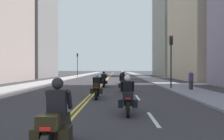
{
  "coord_description": "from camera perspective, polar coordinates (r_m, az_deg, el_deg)",
  "views": [
    {
      "loc": [
        1.8,
        -0.0,
        1.86
      ],
      "look_at": [
        1.35,
        19.75,
        1.74
      ],
      "focal_mm": 34.78,
      "sensor_mm": 36.0,
      "label": 1
    }
  ],
  "objects": [
    {
      "name": "ground_plane",
      "position": [
        48.07,
        -0.86,
        -1.87
      ],
      "size": [
        264.0,
        264.0,
        0.0
      ],
      "primitive_type": "plane",
      "color": "#353137"
    },
    {
      "name": "sidewalk_left",
      "position": [
        48.98,
        -9.97,
        -1.77
      ],
      "size": [
        3.0,
        144.0,
        0.12
      ],
      "primitive_type": "cube",
      "color": "#A09B97",
      "rests_on": "ground"
    },
    {
      "name": "sidewalk_right",
      "position": [
        48.41,
        8.36,
        -1.79
      ],
      "size": [
        3.0,
        144.0,
        0.12
      ],
      "primitive_type": "cube",
      "color": "gray",
      "rests_on": "ground"
    },
    {
      "name": "centreline_yellow_inner",
      "position": [
        48.08,
        -1.0,
        -1.87
      ],
      "size": [
        0.12,
        132.0,
        0.01
      ],
      "primitive_type": "cube",
      "color": "yellow",
      "rests_on": "ground"
    },
    {
      "name": "centreline_yellow_outer",
      "position": [
        48.07,
        -0.72,
        -1.87
      ],
      "size": [
        0.12,
        132.0,
        0.01
      ],
      "primitive_type": "cube",
      "color": "yellow",
      "rests_on": "ground"
    },
    {
      "name": "lane_dashes_white",
      "position": [
        29.09,
        3.92,
        -3.31
      ],
      "size": [
        0.14,
        56.4,
        0.01
      ],
      "color": "silver",
      "rests_on": "ground"
    },
    {
      "name": "building_right_1",
      "position": [
        40.26,
        22.65,
        9.58
      ],
      "size": [
        7.89,
        16.76,
        16.68
      ],
      "color": "tan",
      "rests_on": "ground"
    },
    {
      "name": "building_left_2",
      "position": [
        50.45,
        -19.96,
        16.6
      ],
      "size": [
        6.83,
        13.35,
        31.99
      ],
      "color": "#999291",
      "rests_on": "ground"
    },
    {
      "name": "building_right_2",
      "position": [
        58.8,
        14.84,
        10.21
      ],
      "size": [
        6.09,
        17.01,
        23.9
      ],
      "color": "gray",
      "rests_on": "ground"
    },
    {
      "name": "motorcycle_0",
      "position": [
        5.0,
        -14.4,
        -13.51
      ],
      "size": [
        0.76,
        2.13,
        1.66
      ],
      "rotation": [
        0.0,
        0.0,
        -0.01
      ],
      "color": "black",
      "rests_on": "ground"
    },
    {
      "name": "motorcycle_1",
      "position": [
        9.02,
        4.08,
        -7.35
      ],
      "size": [
        0.77,
        2.2,
        1.61
      ],
      "rotation": [
        0.0,
        0.0,
        -0.02
      ],
      "color": "black",
      "rests_on": "ground"
    },
    {
      "name": "motorcycle_2",
      "position": [
        13.68,
        -3.98,
        -4.75
      ],
      "size": [
        0.77,
        2.21,
        1.59
      ],
      "rotation": [
        0.0,
        0.0,
        0.01
      ],
      "color": "black",
      "rests_on": "ground"
    },
    {
      "name": "motorcycle_3",
      "position": [
        17.66,
        2.9,
        -3.57
      ],
      "size": [
        0.76,
        2.13,
        1.61
      ],
      "rotation": [
        0.0,
        0.0,
        -0.0
      ],
      "color": "black",
      "rests_on": "ground"
    },
    {
      "name": "motorcycle_4",
      "position": [
        22.14,
        -2.18,
        -2.82
      ],
      "size": [
        0.76,
        2.22,
        1.59
      ],
      "rotation": [
        0.0,
        0.0,
        -0.01
      ],
      "color": "black",
      "rests_on": "ground"
    },
    {
      "name": "motorcycle_5",
      "position": [
        26.72,
        2.75,
        -2.27
      ],
      "size": [
        0.76,
        2.3,
        1.59
      ],
      "rotation": [
        0.0,
        0.0,
        0.01
      ],
      "color": "black",
      "rests_on": "ground"
    },
    {
      "name": "traffic_light_near",
      "position": [
        20.22,
        15.25,
        4.47
      ],
      "size": [
        0.28,
        0.38,
        4.8
      ],
      "color": "black",
      "rests_on": "ground"
    },
    {
      "name": "traffic_light_far",
      "position": [
        47.08,
        -9.07,
        2.35
      ],
      "size": [
        0.28,
        0.38,
        5.14
      ],
      "color": "black",
      "rests_on": "ground"
    },
    {
      "name": "pedestrian_0",
      "position": [
        19.25,
        20.06,
        -2.54
      ],
      "size": [
        0.42,
        0.38,
        1.74
      ],
      "rotation": [
        0.0,
        0.0,
        0.6
      ],
      "color": "#2A2D30",
      "rests_on": "ground"
    }
  ]
}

